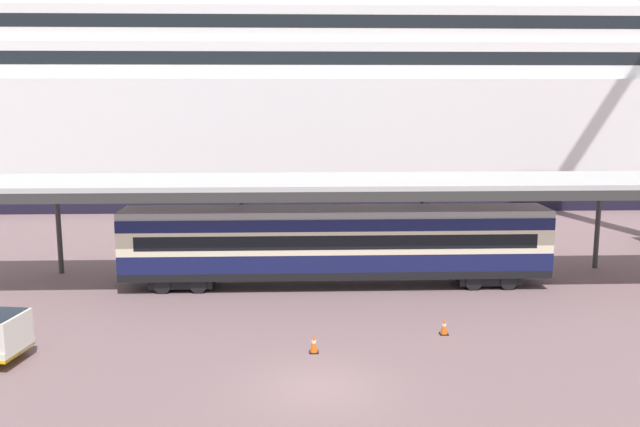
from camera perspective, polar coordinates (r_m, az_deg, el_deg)
The scene contains 6 objects.
ground_plane at distance 24.21m, azimuth -0.16°, elevation -14.23°, with size 400.00×400.00×0.00m, color #6E5559.
cruise_ship at distance 72.50m, azimuth -7.24°, elevation 13.19°, with size 146.75×29.46×42.85m.
platform_canopy at distance 35.49m, azimuth 1.30°, elevation 2.52°, with size 40.52×6.12×5.57m.
train_carriage at distance 35.62m, azimuth 1.32°, elevation -2.43°, with size 21.91×2.81×4.11m.
traffic_cone_near at distance 29.45m, azimuth 10.25°, elevation -9.19°, with size 0.36×0.36×0.71m.
traffic_cone_mid at distance 27.05m, azimuth -0.51°, elevation -10.71°, with size 0.36×0.36×0.77m.
Camera 1 is at (-0.80, -22.09, 9.87)m, focal length 38.60 mm.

